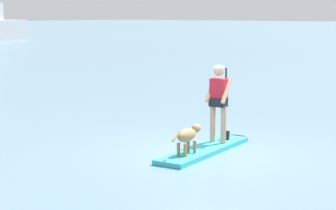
# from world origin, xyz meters

# --- Properties ---
(ground_plane) EXTENTS (400.00, 400.00, 0.00)m
(ground_plane) POSITION_xyz_m (0.00, 0.00, 0.00)
(ground_plane) COLOR slate
(paddleboard) EXTENTS (3.29, 1.14, 0.10)m
(paddleboard) POSITION_xyz_m (0.22, 0.04, 0.05)
(paddleboard) COLOR #33B2BF
(paddleboard) RESTS_ON ground_plane
(person_paddler) EXTENTS (0.64, 0.53, 1.68)m
(person_paddler) POSITION_xyz_m (0.63, 0.10, 1.07)
(person_paddler) COLOR tan
(person_paddler) RESTS_ON paddleboard
(dog) EXTENTS (1.08, 0.32, 0.55)m
(dog) POSITION_xyz_m (-0.65, -0.11, 0.47)
(dog) COLOR #997A51
(dog) RESTS_ON paddleboard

